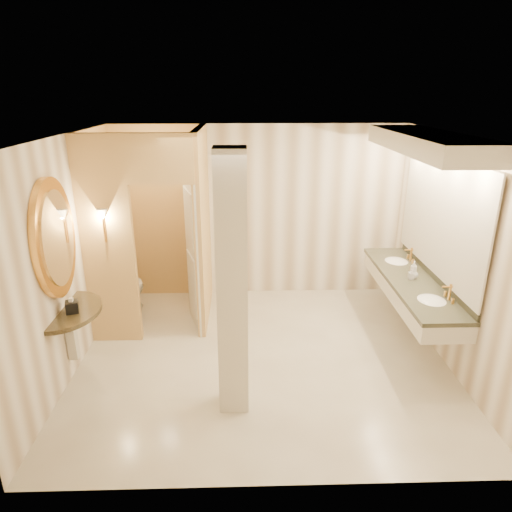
{
  "coord_description": "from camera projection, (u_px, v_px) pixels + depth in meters",
  "views": [
    {
      "loc": [
        -0.23,
        -4.96,
        3.17
      ],
      "look_at": [
        -0.08,
        0.2,
        1.28
      ],
      "focal_mm": 32.0,
      "sensor_mm": 36.0,
      "label": 1
    }
  ],
  "objects": [
    {
      "name": "wall_back",
      "position": [
        257.0,
        212.0,
        7.17
      ],
      "size": [
        4.5,
        0.02,
        2.7
      ],
      "primitive_type": "cube",
      "color": "white",
      "rests_on": "floor"
    },
    {
      "name": "wall_front",
      "position": [
        275.0,
        348.0,
        3.41
      ],
      "size": [
        4.5,
        0.02,
        2.7
      ],
      "primitive_type": "cube",
      "color": "white",
      "rests_on": "floor"
    },
    {
      "name": "ceiling",
      "position": [
        264.0,
        137.0,
        4.83
      ],
      "size": [
        4.5,
        4.5,
        0.0
      ],
      "primitive_type": "plane",
      "rotation": [
        3.14,
        0.0,
        0.0
      ],
      "color": "white",
      "rests_on": "wall_back"
    },
    {
      "name": "wall_sconce",
      "position": [
        103.0,
        216.0,
        5.51
      ],
      "size": [
        0.14,
        0.14,
        0.42
      ],
      "color": "gold",
      "rests_on": "toilet_closet"
    },
    {
      "name": "toilet",
      "position": [
        128.0,
        290.0,
        6.72
      ],
      "size": [
        0.44,
        0.76,
        0.77
      ],
      "primitive_type": "imported",
      "rotation": [
        0.0,
        0.0,
        3.15
      ],
      "color": "white",
      "rests_on": "floor"
    },
    {
      "name": "toilet_closet",
      "position": [
        177.0,
        230.0,
        6.16
      ],
      "size": [
        1.5,
        1.55,
        2.7
      ],
      "color": "#EAC37A",
      "rests_on": "floor"
    },
    {
      "name": "floor",
      "position": [
        262.0,
        356.0,
        5.75
      ],
      "size": [
        4.5,
        4.5,
        0.0
      ],
      "primitive_type": "plane",
      "color": "silver",
      "rests_on": "ground"
    },
    {
      "name": "soap_bottle_c",
      "position": [
        413.0,
        270.0,
        5.86
      ],
      "size": [
        0.11,
        0.11,
        0.23
      ],
      "primitive_type": "imported",
      "rotation": [
        0.0,
        0.0,
        -0.35
      ],
      "color": "#C6B28C",
      "rests_on": "vanity"
    },
    {
      "name": "wall_left",
      "position": [
        67.0,
        258.0,
        5.23
      ],
      "size": [
        0.02,
        4.0,
        2.7
      ],
      "primitive_type": "cube",
      "color": "white",
      "rests_on": "floor"
    },
    {
      "name": "soap_bottle_b",
      "position": [
        414.0,
        273.0,
        5.87
      ],
      "size": [
        0.13,
        0.13,
        0.13
      ],
      "primitive_type": "imported",
      "rotation": [
        0.0,
        0.0,
        -0.32
      ],
      "color": "silver",
      "rests_on": "vanity"
    },
    {
      "name": "soap_bottle_a",
      "position": [
        411.0,
        274.0,
        5.84
      ],
      "size": [
        0.07,
        0.07,
        0.14
      ],
      "primitive_type": "imported",
      "rotation": [
        0.0,
        0.0,
        0.11
      ],
      "color": "beige",
      "rests_on": "vanity"
    },
    {
      "name": "tissue_box",
      "position": [
        72.0,
        307.0,
        4.97
      ],
      "size": [
        0.16,
        0.16,
        0.13
      ],
      "primitive_type": "cube",
      "rotation": [
        0.0,
        0.0,
        0.3
      ],
      "color": "black",
      "rests_on": "console_shelf"
    },
    {
      "name": "wall_right",
      "position": [
        454.0,
        254.0,
        5.35
      ],
      "size": [
        0.02,
        4.0,
        2.7
      ],
      "primitive_type": "cube",
      "color": "white",
      "rests_on": "floor"
    },
    {
      "name": "console_shelf",
      "position": [
        59.0,
        270.0,
        4.9
      ],
      "size": [
        1.0,
        1.0,
        1.95
      ],
      "color": "black",
      "rests_on": "floor"
    },
    {
      "name": "pillar",
      "position": [
        232.0,
        288.0,
        4.43
      ],
      "size": [
        0.3,
        0.3,
        2.7
      ],
      "primitive_type": "cube",
      "color": "beige",
      "rests_on": "floor"
    },
    {
      "name": "vanity",
      "position": [
        422.0,
        222.0,
        5.62
      ],
      "size": [
        0.75,
        2.56,
        2.09
      ],
      "color": "beige",
      "rests_on": "floor"
    }
  ]
}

